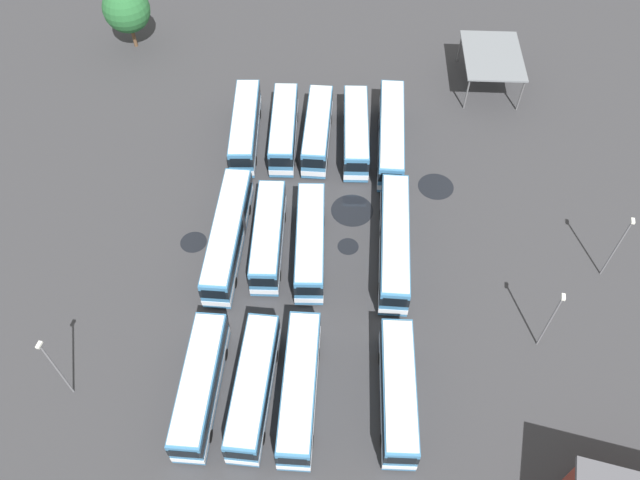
% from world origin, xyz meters
% --- Properties ---
extents(ground_plane, '(108.23, 108.23, 0.00)m').
position_xyz_m(ground_plane, '(0.00, 0.00, 0.00)').
color(ground_plane, '#333335').
extents(bus_row0_slot0, '(12.21, 5.14, 3.62)m').
position_xyz_m(bus_row0_slot0, '(-13.27, -10.40, 1.91)').
color(bus_row0_slot0, teal).
rests_on(bus_row0_slot0, ground_plane).
extents(bus_row0_slot1, '(11.54, 4.77, 3.62)m').
position_xyz_m(bus_row0_slot1, '(-13.93, -6.32, 1.91)').
color(bus_row0_slot1, teal).
rests_on(bus_row0_slot1, ground_plane).
extents(bus_row0_slot2, '(11.36, 4.16, 3.62)m').
position_xyz_m(bus_row0_slot2, '(-14.49, -2.77, 1.91)').
color(bus_row0_slot2, teal).
rests_on(bus_row0_slot2, ground_plane).
extents(bus_row0_slot3, '(11.84, 4.81, 3.62)m').
position_xyz_m(bus_row0_slot3, '(-15.11, 1.25, 1.91)').
color(bus_row0_slot3, teal).
rests_on(bus_row0_slot3, ground_plane).
extents(bus_row0_slot4, '(14.18, 4.59, 3.62)m').
position_xyz_m(bus_row0_slot4, '(-15.75, 4.92, 1.91)').
color(bus_row0_slot4, teal).
rests_on(bus_row0_slot4, ground_plane).
extents(bus_row1_slot0, '(14.18, 4.58, 3.62)m').
position_xyz_m(bus_row1_slot0, '(1.07, -7.62, 1.91)').
color(bus_row1_slot0, teal).
rests_on(bus_row1_slot0, ground_plane).
extents(bus_row1_slot1, '(11.41, 4.67, 3.62)m').
position_xyz_m(bus_row1_slot1, '(0.45, -3.95, 1.91)').
color(bus_row1_slot1, teal).
rests_on(bus_row1_slot1, ground_plane).
extents(bus_row1_slot2, '(11.96, 4.94, 3.62)m').
position_xyz_m(bus_row1_slot2, '(0.19, -0.04, 1.91)').
color(bus_row1_slot2, teal).
rests_on(bus_row1_slot2, ground_plane).
extents(bus_row1_slot4, '(14.18, 4.62, 3.62)m').
position_xyz_m(bus_row1_slot4, '(-1.59, 7.45, 1.91)').
color(bus_row1_slot4, teal).
rests_on(bus_row1_slot4, ground_plane).
extents(bus_row2_slot0, '(11.47, 4.17, 3.62)m').
position_xyz_m(bus_row2_slot0, '(15.83, -5.06, 1.91)').
color(bus_row2_slot0, teal).
rests_on(bus_row2_slot0, ground_plane).
extents(bus_row2_slot1, '(11.47, 3.90, 3.62)m').
position_xyz_m(bus_row2_slot1, '(15.02, -1.00, 1.91)').
color(bus_row2_slot1, teal).
rests_on(bus_row2_slot1, ground_plane).
extents(bus_row2_slot2, '(12.08, 4.43, 3.62)m').
position_xyz_m(bus_row2_slot2, '(14.31, 2.52, 1.91)').
color(bus_row2_slot2, teal).
rests_on(bus_row2_slot2, ground_plane).
extents(bus_row2_slot4, '(11.38, 4.56, 3.62)m').
position_xyz_m(bus_row2_slot4, '(12.90, 9.98, 1.91)').
color(bus_row2_slot4, teal).
rests_on(bus_row2_slot4, ground_plane).
extents(maintenance_shelter, '(10.26, 8.14, 4.20)m').
position_xyz_m(maintenance_shelter, '(-28.69, 14.35, 4.00)').
color(maintenance_shelter, slate).
rests_on(maintenance_shelter, ground_plane).
extents(lamp_post_near_entrance, '(0.56, 0.28, 7.43)m').
position_xyz_m(lamp_post_near_entrance, '(5.09, 20.87, 4.13)').
color(lamp_post_near_entrance, slate).
rests_on(lamp_post_near_entrance, ground_plane).
extents(lamp_post_far_corner, '(0.56, 0.28, 7.70)m').
position_xyz_m(lamp_post_far_corner, '(-3.59, 26.42, 4.26)').
color(lamp_post_far_corner, slate).
rests_on(lamp_post_far_corner, ground_plane).
extents(lamp_post_by_building, '(0.56, 0.28, 7.93)m').
position_xyz_m(lamp_post_by_building, '(17.87, -15.41, 4.38)').
color(lamp_post_by_building, slate).
rests_on(lamp_post_by_building, ground_plane).
extents(tree_east_edge, '(5.62, 5.62, 7.97)m').
position_xyz_m(tree_east_edge, '(-26.60, -29.06, 5.14)').
color(tree_east_edge, brown).
rests_on(tree_east_edge, ground_plane).
extents(puddle_front_lane, '(2.54, 2.54, 0.01)m').
position_xyz_m(puddle_front_lane, '(1.34, -11.23, 0.00)').
color(puddle_front_lane, black).
rests_on(puddle_front_lane, ground_plane).
extents(puddle_between_rows, '(3.66, 3.66, 0.01)m').
position_xyz_m(puddle_between_rows, '(-11.04, 10.48, 0.00)').
color(puddle_between_rows, black).
rests_on(puddle_between_rows, ground_plane).
extents(puddle_back_corner, '(4.21, 4.21, 0.01)m').
position_xyz_m(puddle_back_corner, '(-5.96, 2.74, 0.00)').
color(puddle_back_corner, black).
rests_on(puddle_back_corner, ground_plane).
extents(puddle_near_shelter, '(2.01, 2.01, 0.01)m').
position_xyz_m(puddle_near_shelter, '(-1.46, 3.24, 0.00)').
color(puddle_near_shelter, black).
rests_on(puddle_near_shelter, ground_plane).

